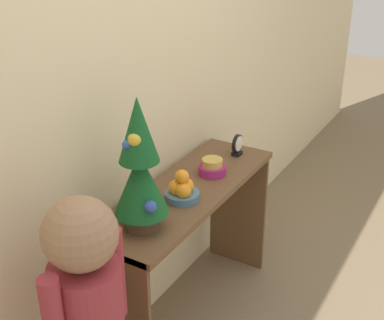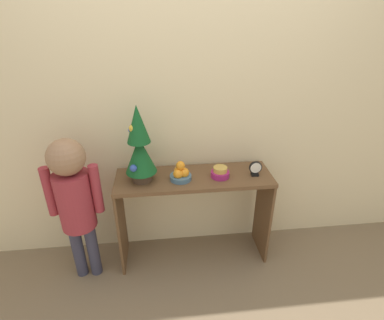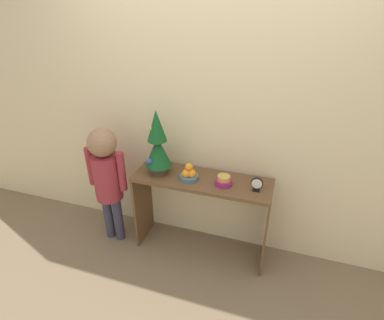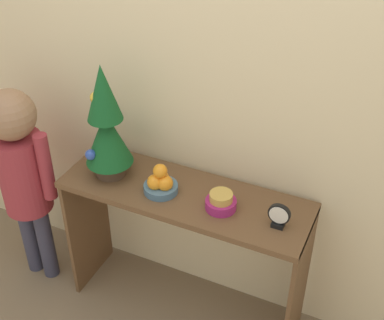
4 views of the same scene
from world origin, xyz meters
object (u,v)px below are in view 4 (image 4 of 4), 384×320
(mini_tree, at_px, (106,125))
(fruit_bowl, at_px, (161,183))
(singing_bowl, at_px, (221,202))
(child_figure, at_px, (21,166))
(desk_clock, at_px, (279,216))

(mini_tree, xyz_separation_m, fruit_bowl, (0.28, -0.02, -0.22))
(mini_tree, relative_size, singing_bowl, 4.12)
(child_figure, bearing_deg, desk_clock, 3.25)
(singing_bowl, xyz_separation_m, child_figure, (-1.04, -0.08, -0.07))
(singing_bowl, bearing_deg, mini_tree, 178.33)
(fruit_bowl, distance_m, singing_bowl, 0.29)
(fruit_bowl, height_order, singing_bowl, fruit_bowl)
(mini_tree, bearing_deg, fruit_bowl, -4.39)
(desk_clock, xyz_separation_m, child_figure, (-1.30, -0.07, -0.09))
(singing_bowl, height_order, desk_clock, desk_clock)
(mini_tree, distance_m, child_figure, 0.56)
(mini_tree, bearing_deg, child_figure, -167.93)
(singing_bowl, height_order, child_figure, child_figure)
(fruit_bowl, height_order, desk_clock, fruit_bowl)
(desk_clock, bearing_deg, singing_bowl, 178.06)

